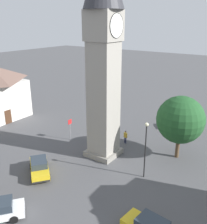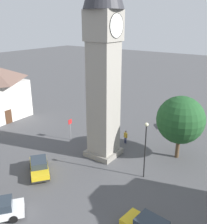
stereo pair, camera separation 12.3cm
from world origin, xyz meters
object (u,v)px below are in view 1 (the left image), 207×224
tree (180,120)px  lamp_post (146,142)px  road_sign (70,126)px  car_silver_kerb (39,167)px  car_white_side (180,123)px  pedestrian (125,136)px  clock_tower (103,36)px

tree → lamp_post: 5.94m
road_sign → car_silver_kerb: bearing=-159.8°
car_white_side → tree: tree is taller
pedestrian → tree: 7.45m
car_silver_kerb → lamp_post: bearing=-57.7°
tree → road_sign: size_ratio=2.55×
pedestrian → car_white_side: bearing=-23.6°
road_sign → pedestrian: bearing=-62.6°
clock_tower → tree: bearing=-58.4°
car_white_side → pedestrian: bearing=156.4°
car_white_side → road_sign: road_sign is taller
car_white_side → lamp_post: (-14.23, -1.52, 3.03)m
clock_tower → car_white_side: bearing=-18.9°
pedestrian → lamp_post: lamp_post is taller
clock_tower → car_silver_kerb: clock_tower is taller
clock_tower → car_silver_kerb: 14.58m
car_silver_kerb → road_sign: (7.72, 2.84, 1.14)m
car_silver_kerb → tree: 15.61m
tree → clock_tower: bearing=121.6°
car_silver_kerb → road_sign: size_ratio=1.54×
clock_tower → car_white_side: 18.41m
car_white_side → tree: (-8.46, -2.71, 3.76)m
lamp_post → clock_tower: bearing=76.6°
clock_tower → car_silver_kerb: size_ratio=5.24×
car_white_side → road_sign: size_ratio=1.51×
pedestrian → lamp_post: bearing=-135.1°
car_white_side → lamp_post: 14.63m
car_white_side → road_sign: (-12.11, 10.15, 1.14)m
car_silver_kerb → lamp_post: size_ratio=0.75×
car_white_side → road_sign: 15.84m
clock_tower → car_white_side: (12.83, -4.39, -12.45)m
road_sign → tree: bearing=-74.2°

